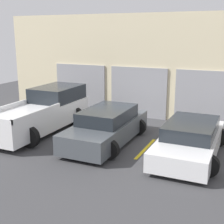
{
  "coord_description": "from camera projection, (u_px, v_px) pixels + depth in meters",
  "views": [
    {
      "loc": [
        4.85,
        -11.38,
        4.11
      ],
      "look_at": [
        0.0,
        -0.64,
        1.1
      ],
      "focal_mm": 50.0,
      "sensor_mm": 36.0,
      "label": 1
    }
  ],
  "objects": [
    {
      "name": "parking_stripe_centre",
      "position": [
        146.0,
        149.0,
        11.37
      ],
      "size": [
        0.12,
        2.2,
        0.01
      ],
      "primitive_type": "cube",
      "color": "gold",
      "rests_on": "ground"
    },
    {
      "name": "parking_stripe_far_left",
      "position": [
        11.0,
        128.0,
        13.87
      ],
      "size": [
        0.12,
        2.2,
        0.01
      ],
      "primitive_type": "cube",
      "color": "gold",
      "rests_on": "ground"
    },
    {
      "name": "pickup_truck",
      "position": [
        43.0,
        112.0,
        13.3
      ],
      "size": [
        2.38,
        5.25,
        1.75
      ],
      "color": "white",
      "rests_on": "ground"
    },
    {
      "name": "shophouse_building",
      "position": [
        145.0,
        67.0,
        15.3
      ],
      "size": [
        15.48,
        0.68,
        5.01
      ],
      "color": "beige",
      "rests_on": "ground"
    },
    {
      "name": "sedan_side",
      "position": [
        107.0,
        127.0,
        11.87
      ],
      "size": [
        2.2,
        4.54,
        1.32
      ],
      "color": "#474C51",
      "rests_on": "ground"
    },
    {
      "name": "sedan_white",
      "position": [
        190.0,
        139.0,
        10.63
      ],
      "size": [
        2.26,
        4.52,
        1.18
      ],
      "color": "white",
      "rests_on": "ground"
    },
    {
      "name": "ground_plane",
      "position": [
        118.0,
        134.0,
        13.0
      ],
      "size": [
        28.0,
        28.0,
        0.0
      ],
      "primitive_type": "plane",
      "color": "#3D3D3F"
    },
    {
      "name": "parking_stripe_left",
      "position": [
        72.0,
        137.0,
        12.62
      ],
      "size": [
        0.12,
        2.2,
        0.01
      ],
      "primitive_type": "cube",
      "color": "gold",
      "rests_on": "ground"
    }
  ]
}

